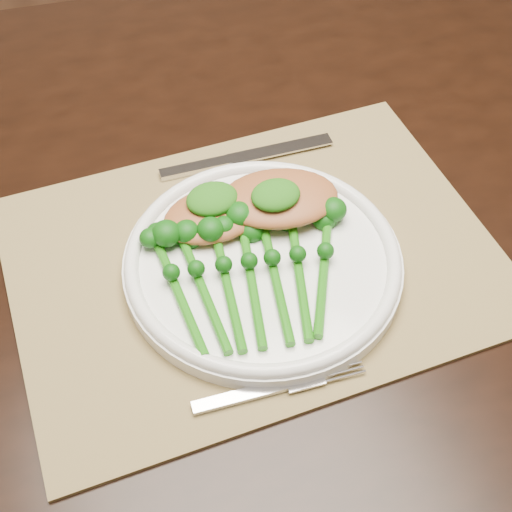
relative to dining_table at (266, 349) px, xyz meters
name	(u,v)px	position (x,y,z in m)	size (l,w,h in m)	color
floor	(314,452)	(0.09, -0.04, -0.38)	(4.00, 4.00, 0.00)	#53301C
dining_table	(266,349)	(0.00, 0.00, 0.00)	(1.71, 1.11, 0.75)	black
placemat	(254,258)	(-0.07, -0.11, 0.38)	(0.50, 0.37, 0.00)	olive
dinner_plate	(263,261)	(-0.06, -0.13, 0.39)	(0.29, 0.29, 0.03)	white
knife	(230,160)	(-0.03, 0.04, 0.38)	(0.21, 0.04, 0.01)	silver
fork	(291,383)	(-0.09, -0.26, 0.38)	(0.16, 0.03, 0.01)	silver
chicken_fillet_left	(215,214)	(-0.09, -0.06, 0.41)	(0.11, 0.08, 0.02)	#AA5F31
chicken_fillet_right	(279,198)	(-0.02, -0.07, 0.41)	(0.13, 0.09, 0.03)	#AA5F31
pesto_dollop_left	(212,199)	(-0.09, -0.05, 0.42)	(0.06, 0.05, 0.02)	#134C0A
pesto_dollop_right	(276,195)	(-0.03, -0.08, 0.43)	(0.05, 0.04, 0.02)	#134C0A
broccolini_bundle	(252,285)	(-0.09, -0.16, 0.40)	(0.21, 0.22, 0.04)	#1A660D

